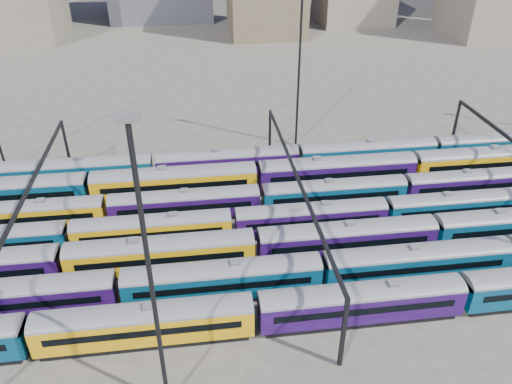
{
  "coord_description": "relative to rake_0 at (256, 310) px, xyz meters",
  "views": [
    {
      "loc": [
        -1.31,
        -48.56,
        36.2
      ],
      "look_at": [
        5.9,
        5.25,
        3.0
      ],
      "focal_mm": 35.0,
      "sensor_mm": 36.0,
      "label": 1
    }
  ],
  "objects": [
    {
      "name": "rake_3",
      "position": [
        -0.7,
        15.0,
        -0.19
      ],
      "size": [
        112.94,
        2.76,
        4.63
      ],
      "color": "black",
      "rests_on": "ground"
    },
    {
      "name": "gantry_1",
      "position": [
        -23.16,
        15.0,
        4.17
      ],
      "size": [
        0.35,
        40.35,
        8.03
      ],
      "color": "black",
      "rests_on": "ground"
    },
    {
      "name": "mast_3",
      "position": [
        11.84,
        39.0,
        11.35
      ],
      "size": [
        1.4,
        0.5,
        25.6
      ],
      "color": "black",
      "rests_on": "ground"
    },
    {
      "name": "rake_5",
      "position": [
        -18.76,
        25.0,
        0.26
      ],
      "size": [
        133.32,
        3.25,
        5.48
      ],
      "color": "black",
      "rests_on": "ground"
    },
    {
      "name": "mast_2",
      "position": [
        -8.16,
        -7.0,
        11.35
      ],
      "size": [
        1.4,
        0.5,
        25.6
      ],
      "color": "black",
      "rests_on": "ground"
    },
    {
      "name": "rake_0",
      "position": [
        0.0,
        0.0,
        0.0
      ],
      "size": [
        121.64,
        2.97,
        4.99
      ],
      "color": "black",
      "rests_on": "ground"
    },
    {
      "name": "rake_1",
      "position": [
        -13.01,
        5.0,
        0.03
      ],
      "size": [
        123.01,
        3.0,
        5.05
      ],
      "color": "black",
      "rests_on": "ground"
    },
    {
      "name": "gantry_2",
      "position": [
        6.84,
        15.0,
        4.17
      ],
      "size": [
        0.35,
        40.35,
        8.03
      ],
      "color": "black",
      "rests_on": "ground"
    },
    {
      "name": "ground",
      "position": [
        -3.16,
        15.0,
        -2.62
      ],
      "size": [
        500.0,
        500.0,
        0.0
      ],
      "primitive_type": "plane",
      "color": "#44403A",
      "rests_on": "ground"
    },
    {
      "name": "rake_2",
      "position": [
        -19.37,
        10.0,
        0.05
      ],
      "size": [
        123.86,
        3.02,
        5.09
      ],
      "color": "black",
      "rests_on": "ground"
    },
    {
      "name": "rake_4",
      "position": [
        -15.99,
        20.0,
        -0.14
      ],
      "size": [
        115.26,
        2.81,
        4.72
      ],
      "color": "black",
      "rests_on": "ground"
    },
    {
      "name": "rake_6",
      "position": [
        -0.1,
        30.0,
        0.07
      ],
      "size": [
        145.75,
        3.04,
        5.13
      ],
      "color": "black",
      "rests_on": "ground"
    }
  ]
}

